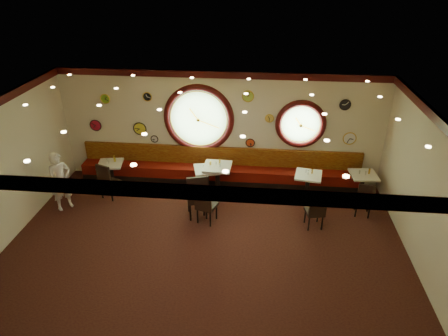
{
  "coord_description": "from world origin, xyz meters",
  "views": [
    {
      "loc": [
        1.13,
        -7.32,
        5.81
      ],
      "look_at": [
        0.32,
        0.8,
        1.5
      ],
      "focal_mm": 32.0,
      "sensor_mm": 36.0,
      "label": 1
    }
  ],
  "objects_px": {
    "table_a": "(111,171)",
    "chair_a": "(107,179)",
    "table_e": "(362,183)",
    "waiter": "(61,181)",
    "chair_c": "(205,202)",
    "condiment_d_pepper": "(308,172)",
    "condiment_a_pepper": "(109,162)",
    "condiment_b_pepper": "(209,168)",
    "condiment_a_salt": "(107,160)",
    "condiment_c_pepper": "(220,165)",
    "chair_b": "(197,194)",
    "condiment_a_bottle": "(115,159)",
    "condiment_c_salt": "(216,163)",
    "condiment_c_bottle": "(220,162)",
    "condiment_d_salt": "(306,171)",
    "condiment_d_bottle": "(312,171)",
    "chair_d": "(316,209)",
    "table_d": "(308,183)",
    "condiment_e_pepper": "(366,173)",
    "table_b": "(207,177)",
    "chair_e": "(365,198)",
    "table_c": "(217,175)",
    "condiment_b_bottle": "(210,164)",
    "condiment_b_salt": "(204,167)",
    "condiment_e_bottle": "(369,171)",
    "condiment_e_salt": "(360,172)"
  },
  "relations": [
    {
      "from": "condiment_d_salt",
      "to": "condiment_c_pepper",
      "type": "xyz_separation_m",
      "value": [
        -2.3,
        -0.0,
        0.08
      ]
    },
    {
      "from": "condiment_c_salt",
      "to": "condiment_c_bottle",
      "type": "height_order",
      "value": "condiment_c_bottle"
    },
    {
      "from": "chair_a",
      "to": "condiment_c_salt",
      "type": "distance_m",
      "value": 2.95
    },
    {
      "from": "chair_c",
      "to": "chair_a",
      "type": "bearing_deg",
      "value": -179.03
    },
    {
      "from": "table_a",
      "to": "waiter",
      "type": "xyz_separation_m",
      "value": [
        -0.84,
        -1.22,
        0.33
      ]
    },
    {
      "from": "condiment_d_salt",
      "to": "condiment_d_bottle",
      "type": "distance_m",
      "value": 0.16
    },
    {
      "from": "condiment_d_salt",
      "to": "condiment_d_pepper",
      "type": "bearing_deg",
      "value": -58.12
    },
    {
      "from": "condiment_a_salt",
      "to": "condiment_d_bottle",
      "type": "bearing_deg",
      "value": -1.78
    },
    {
      "from": "condiment_e_pepper",
      "to": "condiment_d_bottle",
      "type": "bearing_deg",
      "value": -177.16
    },
    {
      "from": "chair_b",
      "to": "condiment_a_bottle",
      "type": "bearing_deg",
      "value": 134.63
    },
    {
      "from": "condiment_c_salt",
      "to": "condiment_c_bottle",
      "type": "bearing_deg",
      "value": 5.95
    },
    {
      "from": "condiment_a_salt",
      "to": "condiment_a_bottle",
      "type": "distance_m",
      "value": 0.22
    },
    {
      "from": "chair_a",
      "to": "condiment_d_salt",
      "type": "height_order",
      "value": "chair_a"
    },
    {
      "from": "condiment_c_bottle",
      "to": "chair_d",
      "type": "bearing_deg",
      "value": -32.2
    },
    {
      "from": "condiment_a_pepper",
      "to": "condiment_b_pepper",
      "type": "relative_size",
      "value": 0.92
    },
    {
      "from": "condiment_b_salt",
      "to": "chair_c",
      "type": "bearing_deg",
      "value": -80.52
    },
    {
      "from": "condiment_a_pepper",
      "to": "condiment_a_bottle",
      "type": "height_order",
      "value": "condiment_a_bottle"
    },
    {
      "from": "condiment_c_salt",
      "to": "condiment_e_bottle",
      "type": "relative_size",
      "value": 0.58
    },
    {
      "from": "table_e",
      "to": "condiment_a_salt",
      "type": "bearing_deg",
      "value": 179.4
    },
    {
      "from": "table_d",
      "to": "condiment_e_pepper",
      "type": "xyz_separation_m",
      "value": [
        1.49,
        0.13,
        0.32
      ]
    },
    {
      "from": "table_e",
      "to": "condiment_a_bottle",
      "type": "relative_size",
      "value": 4.06
    },
    {
      "from": "table_b",
      "to": "condiment_d_salt",
      "type": "relative_size",
      "value": 8.88
    },
    {
      "from": "chair_e",
      "to": "condiment_a_pepper",
      "type": "distance_m",
      "value": 6.88
    },
    {
      "from": "table_a",
      "to": "condiment_b_bottle",
      "type": "xyz_separation_m",
      "value": [
        2.83,
        0.02,
        0.36
      ]
    },
    {
      "from": "condiment_a_pepper",
      "to": "table_e",
      "type": "bearing_deg",
      "value": 0.32
    },
    {
      "from": "table_d",
      "to": "condiment_e_pepper",
      "type": "relative_size",
      "value": 8.08
    },
    {
      "from": "table_c",
      "to": "condiment_b_bottle",
      "type": "height_order",
      "value": "condiment_b_bottle"
    },
    {
      "from": "condiment_c_salt",
      "to": "condiment_c_bottle",
      "type": "xyz_separation_m",
      "value": [
        0.1,
        0.01,
        0.04
      ]
    },
    {
      "from": "table_b",
      "to": "condiment_e_pepper",
      "type": "xyz_separation_m",
      "value": [
        4.22,
        0.05,
        0.33
      ]
    },
    {
      "from": "table_a",
      "to": "condiment_b_bottle",
      "type": "bearing_deg",
      "value": 0.41
    },
    {
      "from": "chair_a",
      "to": "condiment_a_pepper",
      "type": "distance_m",
      "value": 0.68
    },
    {
      "from": "chair_e",
      "to": "condiment_e_bottle",
      "type": "distance_m",
      "value": 0.98
    },
    {
      "from": "table_a",
      "to": "condiment_c_salt",
      "type": "xyz_separation_m",
      "value": [
        2.98,
        0.04,
        0.4
      ]
    },
    {
      "from": "condiment_a_salt",
      "to": "condiment_c_pepper",
      "type": "height_order",
      "value": "condiment_c_pepper"
    },
    {
      "from": "table_e",
      "to": "condiment_b_bottle",
      "type": "bearing_deg",
      "value": 179.88
    },
    {
      "from": "table_d",
      "to": "chair_d",
      "type": "xyz_separation_m",
      "value": [
        0.08,
        -1.35,
        0.1
      ]
    },
    {
      "from": "table_e",
      "to": "waiter",
      "type": "height_order",
      "value": "waiter"
    },
    {
      "from": "condiment_b_bottle",
      "to": "table_e",
      "type": "bearing_deg",
      "value": -0.12
    },
    {
      "from": "condiment_c_pepper",
      "to": "condiment_e_salt",
      "type": "relative_size",
      "value": 1.21
    },
    {
      "from": "chair_c",
      "to": "condiment_b_salt",
      "type": "relative_size",
      "value": 7.18
    },
    {
      "from": "condiment_d_bottle",
      "to": "condiment_b_bottle",
      "type": "bearing_deg",
      "value": 177.68
    },
    {
      "from": "condiment_b_salt",
      "to": "condiment_a_bottle",
      "type": "xyz_separation_m",
      "value": [
        -2.55,
        0.15,
        0.04
      ]
    },
    {
      "from": "table_a",
      "to": "chair_a",
      "type": "relative_size",
      "value": 1.18
    },
    {
      "from": "table_a",
      "to": "table_c",
      "type": "relative_size",
      "value": 0.93
    },
    {
      "from": "table_a",
      "to": "chair_a",
      "type": "bearing_deg",
      "value": -78.57
    },
    {
      "from": "condiment_a_pepper",
      "to": "condiment_e_pepper",
      "type": "distance_m",
      "value": 6.99
    },
    {
      "from": "table_c",
      "to": "condiment_a_bottle",
      "type": "height_order",
      "value": "condiment_a_bottle"
    },
    {
      "from": "chair_a",
      "to": "chair_b",
      "type": "distance_m",
      "value": 2.64
    },
    {
      "from": "chair_c",
      "to": "condiment_d_pepper",
      "type": "xyz_separation_m",
      "value": [
        2.55,
        1.4,
        0.2
      ]
    },
    {
      "from": "table_e",
      "to": "chair_e",
      "type": "distance_m",
      "value": 0.88
    }
  ]
}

